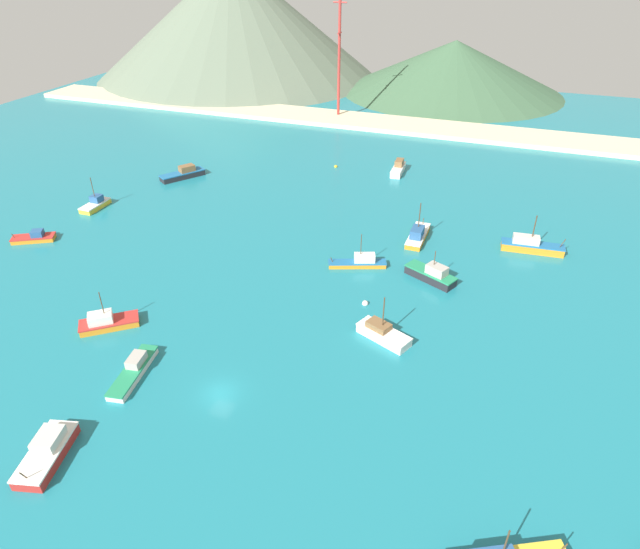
{
  "coord_description": "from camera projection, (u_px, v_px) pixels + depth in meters",
  "views": [
    {
      "loc": [
        26.67,
        -39.55,
        45.39
      ],
      "look_at": [
        3.14,
        26.03,
        1.87
      ],
      "focal_mm": 30.23,
      "sensor_mm": 36.0,
      "label": 1
    }
  ],
  "objects": [
    {
      "name": "fishing_boat_8",
      "position": [
        359.0,
        262.0,
        87.39
      ],
      "size": [
        9.49,
        5.05,
        5.87
      ],
      "color": "orange",
      "rests_on": "ground"
    },
    {
      "name": "fishing_boat_6",
      "position": [
        383.0,
        333.0,
        71.53
      ],
      "size": [
        7.96,
        5.47,
        6.52
      ],
      "color": "silver",
      "rests_on": "ground"
    },
    {
      "name": "beach_strip",
      "position": [
        411.0,
        126.0,
        151.46
      ],
      "size": [
        247.0,
        14.59,
        1.2
      ],
      "primitive_type": "cube",
      "color": "beige",
      "rests_on": "ground"
    },
    {
      "name": "hill_central",
      "position": [
        454.0,
        67.0,
        183.24
      ],
      "size": [
        75.06,
        75.06,
        16.84
      ],
      "color": "#3D6042",
      "rests_on": "ground"
    },
    {
      "name": "fishing_boat_4",
      "position": [
        398.0,
        168.0,
        122.48
      ],
      "size": [
        2.55,
        7.96,
        2.78
      ],
      "color": "silver",
      "rests_on": "ground"
    },
    {
      "name": "fishing_boat_9",
      "position": [
        47.0,
        452.0,
        54.94
      ],
      "size": [
        5.1,
        8.54,
        2.76
      ],
      "color": "red",
      "rests_on": "ground"
    },
    {
      "name": "fishing_boat_0",
      "position": [
        183.0,
        174.0,
        119.95
      ],
      "size": [
        7.82,
        9.85,
        2.61
      ],
      "color": "#232328",
      "rests_on": "ground"
    },
    {
      "name": "fishing_boat_7",
      "position": [
        432.0,
        274.0,
        83.73
      ],
      "size": [
        8.64,
        6.0,
        5.26
      ],
      "color": "#232328",
      "rests_on": "ground"
    },
    {
      "name": "fishing_boat_2",
      "position": [
        107.0,
        322.0,
        73.66
      ],
      "size": [
        7.92,
        7.13,
        5.74
      ],
      "color": "orange",
      "rests_on": "ground"
    },
    {
      "name": "fishing_boat_5",
      "position": [
        134.0,
        370.0,
        65.73
      ],
      "size": [
        3.74,
        9.74,
        2.0
      ],
      "color": "silver",
      "rests_on": "ground"
    },
    {
      "name": "fishing_boat_3",
      "position": [
        95.0,
        204.0,
        106.5
      ],
      "size": [
        2.68,
        6.66,
        6.27
      ],
      "color": "gold",
      "rests_on": "ground"
    },
    {
      "name": "buoy_1",
      "position": [
        365.0,
        303.0,
        78.61
      ],
      "size": [
        0.91,
        0.91,
        0.91
      ],
      "color": "silver",
      "rests_on": "ground"
    },
    {
      "name": "buoy_0",
      "position": [
        336.0,
        167.0,
        125.88
      ],
      "size": [
        0.77,
        0.77,
        0.77
      ],
      "color": "gold",
      "rests_on": "ground"
    },
    {
      "name": "fishing_boat_11",
      "position": [
        531.0,
        246.0,
        91.54
      ],
      "size": [
        10.44,
        3.21,
        6.67
      ],
      "color": "orange",
      "rests_on": "ground"
    },
    {
      "name": "hill_west",
      "position": [
        234.0,
        18.0,
        199.36
      ],
      "size": [
        105.29,
        105.29,
        40.73
      ],
      "color": "#60705B",
      "rests_on": "ground"
    },
    {
      "name": "fishing_boat_13",
      "position": [
        34.0,
        237.0,
        94.95
      ],
      "size": [
        7.45,
        5.7,
        1.94
      ],
      "color": "orange",
      "rests_on": "ground"
    },
    {
      "name": "fishing_boat_1",
      "position": [
        418.0,
        235.0,
        95.11
      ],
      "size": [
        2.88,
        9.41,
        7.14
      ],
      "color": "orange",
      "rests_on": "ground"
    },
    {
      "name": "ground",
      "position": [
        310.0,
        270.0,
        87.34
      ],
      "size": [
        260.0,
        280.0,
        0.5
      ],
      "color": "teal"
    },
    {
      "name": "radio_tower",
      "position": [
        339.0,
        49.0,
        149.93
      ],
      "size": [
        3.78,
        3.02,
        37.8
      ],
      "color": "#B7332D",
      "rests_on": "ground"
    }
  ]
}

